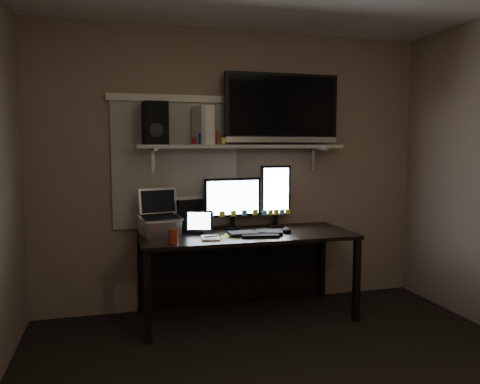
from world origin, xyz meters
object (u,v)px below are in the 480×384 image
object	(u,v)px
tablet	(199,222)
speaker	(155,123)
monitor_landscape	(233,203)
monitor_portrait	(276,196)
mouse	(287,230)
keyboard	(256,233)
laptop	(160,213)
tv	(282,109)
game_console	(203,125)
cup	(173,237)
desk	(243,251)

from	to	relation	value
tablet	speaker	xyz separation A→B (m)	(-0.34, 0.11, 0.83)
monitor_landscape	monitor_portrait	xyz separation A→B (m)	(0.41, 0.01, 0.05)
monitor_portrait	mouse	bearing A→B (deg)	-93.42
monitor_portrait	tablet	world-z (taller)	monitor_portrait
keyboard	speaker	bearing A→B (deg)	170.54
monitor_portrait	laptop	size ratio (longest dim) A/B	1.52
monitor_portrait	mouse	world-z (taller)	monitor_portrait
speaker	tv	bearing A→B (deg)	-1.70
tv	game_console	xyz separation A→B (m)	(-0.73, -0.03, -0.15)
laptop	speaker	distance (m)	0.74
speaker	cup	bearing A→B (deg)	-83.25
laptop	cup	xyz separation A→B (m)	(0.07, -0.35, -0.13)
keyboard	cup	distance (m)	0.74
mouse	monitor_portrait	bearing A→B (deg)	99.95
game_console	monitor_landscape	bearing A→B (deg)	-7.12
tablet	cup	xyz separation A→B (m)	(-0.26, -0.33, -0.05)
desk	speaker	distance (m)	1.33
monitor_landscape	tv	world-z (taller)	tv
keyboard	speaker	xyz separation A→B (m)	(-0.80, 0.27, 0.91)
monitor_portrait	tv	world-z (taller)	tv
monitor_portrait	tablet	xyz separation A→B (m)	(-0.74, -0.17, -0.18)
tablet	tv	size ratio (longest dim) A/B	0.22
monitor_landscape	mouse	distance (m)	0.54
monitor_portrait	speaker	size ratio (longest dim) A/B	1.62
game_console	speaker	bearing A→B (deg)	166.58
speaker	laptop	bearing A→B (deg)	-83.72
keyboard	desk	bearing A→B (deg)	114.62
laptop	tablet	bearing A→B (deg)	-16.27
mouse	cup	distance (m)	1.02
monitor_landscape	laptop	world-z (taller)	monitor_landscape
laptop	game_console	size ratio (longest dim) A/B	1.15
speaker	tablet	bearing A→B (deg)	-22.60
keyboard	tablet	bearing A→B (deg)	170.59
monitor_landscape	tablet	xyz separation A→B (m)	(-0.34, -0.16, -0.13)
desk	keyboard	size ratio (longest dim) A/B	3.85
laptop	speaker	size ratio (longest dim) A/B	1.07
keyboard	game_console	world-z (taller)	game_console
laptop	tv	xyz separation A→B (m)	(1.11, 0.14, 0.88)
keyboard	laptop	world-z (taller)	laptop
keyboard	game_console	distance (m)	1.02
mouse	speaker	bearing A→B (deg)	177.72
desk	monitor_portrait	xyz separation A→B (m)	(0.34, 0.12, 0.46)
monitor_portrait	cup	world-z (taller)	monitor_portrait
cup	laptop	bearing A→B (deg)	100.76
keyboard	mouse	world-z (taller)	mouse
tablet	cup	size ratio (longest dim) A/B	2.10
desk	monitor_landscape	xyz separation A→B (m)	(-0.06, 0.12, 0.41)
monitor_landscape	cup	xyz separation A→B (m)	(-0.59, -0.50, -0.18)
laptop	game_console	distance (m)	0.83
desk	speaker	xyz separation A→B (m)	(-0.74, 0.07, 1.10)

